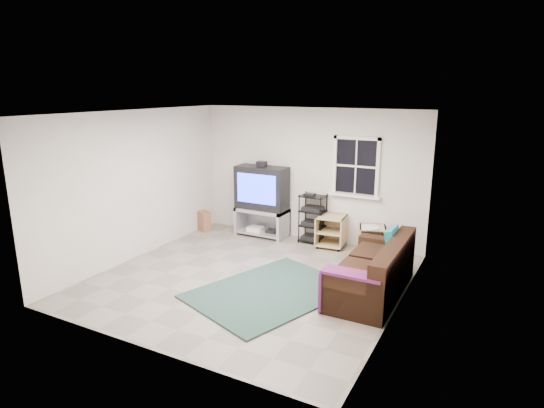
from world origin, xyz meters
The scene contains 8 objects.
room centered at (0.95, 2.27, 1.48)m, with size 4.60×4.62×4.60m.
tv_unit centered at (-0.90, 2.02, 0.85)m, with size 1.05×0.53×1.54m.
av_rack centered at (0.18, 2.10, 0.42)m, with size 0.49×0.35×0.97m.
side_table_left centered at (0.60, 2.06, 0.32)m, with size 0.56×0.56×0.61m.
side_table_right centered at (1.38, 2.06, 0.30)m, with size 0.58×0.58×0.53m.
sofa centered at (1.88, 0.38, 0.32)m, with size 0.87×1.95×0.89m.
shag_rug centered at (0.52, -0.30, 0.01)m, with size 1.65×2.27×0.03m, color #302115.
paper_bag centered at (-2.15, 1.73, 0.21)m, with size 0.29×0.19×0.42m, color brown.
Camera 1 is at (3.45, -5.79, 2.95)m, focal length 30.00 mm.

